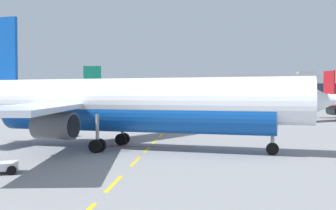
% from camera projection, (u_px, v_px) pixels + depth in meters
% --- Properties ---
extents(ground, '(400.00, 400.00, 0.00)m').
position_uv_depth(ground, '(332.00, 131.00, 52.65)').
color(ground, gray).
extents(apron_paint_markings, '(8.00, 95.03, 0.01)m').
position_uv_depth(apron_paint_markings, '(164.00, 132.00, 51.02)').
color(apron_paint_markings, yellow).
rests_on(apron_paint_markings, ground).
extents(airliner_foreground, '(34.61, 33.86, 12.20)m').
position_uv_depth(airliner_foreground, '(125.00, 104.00, 34.91)').
color(airliner_foreground, white).
rests_on(airliner_foreground, ground).
extents(airliner_mid_left, '(32.31, 32.21, 11.35)m').
position_uv_depth(airliner_mid_left, '(40.00, 99.00, 93.14)').
color(airliner_mid_left, white).
rests_on(airliner_mid_left, ground).
extents(terminal_satellite, '(77.92, 25.51, 13.12)m').
position_uv_depth(terminal_satellite, '(273.00, 92.00, 145.56)').
color(terminal_satellite, gray).
rests_on(terminal_satellite, ground).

